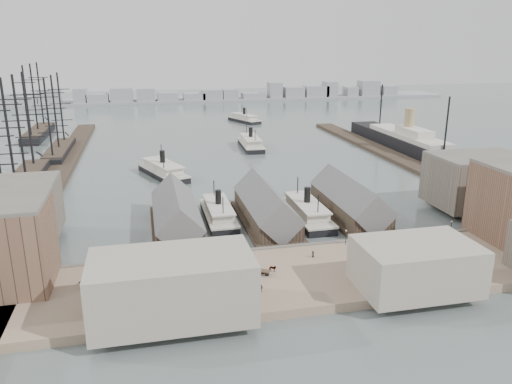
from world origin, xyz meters
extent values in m
plane|color=#4C5857|center=(0.00, 0.00, 0.00)|extent=(900.00, 900.00, 0.00)
cube|color=#836D58|center=(0.00, -20.00, 1.00)|extent=(180.00, 30.00, 2.00)
cube|color=#59544C|center=(0.00, -5.20, 1.15)|extent=(180.00, 1.20, 2.30)
cube|color=#2D231C|center=(-68.00, 100.00, 0.80)|extent=(10.00, 220.00, 1.60)
cube|color=#2D231C|center=(78.00, 90.00, 0.80)|extent=(10.00, 180.00, 1.60)
cube|color=#2D231C|center=(-26.00, 16.00, 0.60)|extent=(14.00, 42.00, 1.20)
cube|color=#2D231C|center=(-26.00, 17.00, 3.70)|extent=(12.00, 36.00, 5.00)
cube|color=#59595B|center=(-26.00, 17.00, 6.30)|extent=(12.60, 37.00, 12.60)
cube|color=#2D231C|center=(0.00, 16.00, 0.60)|extent=(14.00, 42.00, 1.20)
cube|color=#2D231C|center=(0.00, 17.00, 3.70)|extent=(12.00, 36.00, 5.00)
cube|color=#59595B|center=(0.00, 17.00, 6.30)|extent=(12.60, 37.00, 12.60)
cube|color=#2D231C|center=(26.00, 16.00, 0.60)|extent=(14.00, 42.00, 1.20)
cube|color=#2D231C|center=(26.00, 17.00, 3.70)|extent=(12.00, 36.00, 5.00)
cube|color=#59595B|center=(26.00, 17.00, 6.30)|extent=(12.60, 37.00, 12.60)
cube|color=#60564C|center=(-70.00, 18.00, 9.00)|extent=(26.00, 20.00, 14.00)
cube|color=#60564C|center=(68.00, 15.00, 9.50)|extent=(28.00, 20.00, 15.00)
cube|color=gray|center=(20.00, -32.00, 7.00)|extent=(24.00, 16.00, 10.00)
cube|color=gray|center=(-30.00, -32.00, 8.00)|extent=(30.00, 16.00, 12.00)
cylinder|color=black|center=(-45.00, -7.00, 3.80)|extent=(0.16, 0.16, 3.60)
sphere|color=beige|center=(-45.00, -7.00, 5.70)|extent=(0.44, 0.44, 0.44)
cylinder|color=black|center=(-15.00, -7.00, 3.80)|extent=(0.16, 0.16, 3.60)
sphere|color=beige|center=(-15.00, -7.00, 5.70)|extent=(0.44, 0.44, 0.44)
cylinder|color=black|center=(15.00, -7.00, 3.80)|extent=(0.16, 0.16, 3.60)
sphere|color=beige|center=(15.00, -7.00, 5.70)|extent=(0.44, 0.44, 0.44)
cylinder|color=black|center=(45.00, -7.00, 3.80)|extent=(0.16, 0.16, 3.60)
sphere|color=beige|center=(45.00, -7.00, 5.70)|extent=(0.44, 0.44, 0.44)
cube|color=gray|center=(0.00, 340.00, 1.00)|extent=(500.00, 40.00, 2.00)
cube|color=gray|center=(-145.16, 330.00, 5.14)|extent=(20.65, 14.00, 10.28)
cube|color=gray|center=(-123.57, 330.00, 3.62)|extent=(14.71, 14.00, 7.23)
cube|color=gray|center=(-107.98, 330.00, 6.62)|extent=(17.63, 14.00, 13.23)
cube|color=gray|center=(-83.49, 330.00, 6.79)|extent=(10.74, 14.00, 13.58)
cube|color=gray|center=(-69.86, 330.00, 4.32)|extent=(18.06, 14.00, 8.64)
cube|color=gray|center=(-49.92, 330.00, 6.64)|extent=(18.55, 14.00, 13.29)
cube|color=gray|center=(-29.70, 330.00, 6.24)|extent=(15.33, 14.00, 12.47)
cube|color=gray|center=(-11.29, 330.00, 4.36)|extent=(17.56, 14.00, 8.72)
cube|color=gray|center=(11.96, 330.00, 3.82)|extent=(18.76, 14.00, 7.63)
cube|color=gray|center=(27.85, 330.00, 5.17)|extent=(17.61, 14.00, 10.35)
cube|color=gray|center=(44.04, 330.00, 5.15)|extent=(13.38, 14.00, 10.30)
cube|color=gray|center=(65.61, 330.00, 3.38)|extent=(20.73, 14.00, 6.75)
cube|color=gray|center=(85.69, 330.00, 7.79)|extent=(11.51, 14.00, 15.57)
cube|color=gray|center=(103.47, 330.00, 5.63)|extent=(18.17, 14.00, 11.26)
cube|color=gray|center=(125.20, 330.00, 5.92)|extent=(21.81, 14.00, 11.83)
cube|color=gray|center=(139.05, 330.00, 7.75)|extent=(11.12, 14.00, 15.50)
cube|color=gray|center=(159.69, 330.00, 5.14)|extent=(10.90, 14.00, 10.29)
cube|color=gray|center=(177.90, 330.00, 7.86)|extent=(17.95, 14.00, 15.72)
cube|color=gray|center=(197.92, 330.00, 5.26)|extent=(14.21, 14.00, 10.51)
cube|color=black|center=(-13.00, 23.55, 0.89)|extent=(7.91, 27.69, 1.78)
cube|color=beige|center=(-13.00, 23.55, 2.18)|extent=(8.31, 27.69, 0.49)
cube|color=beige|center=(-13.00, 23.55, 3.56)|extent=(6.43, 19.78, 2.18)
cube|color=beige|center=(-13.00, 23.55, 4.94)|extent=(6.92, 21.76, 0.40)
cylinder|color=black|center=(-13.00, 23.55, 7.12)|extent=(1.78, 1.78, 4.45)
cylinder|color=black|center=(-13.00, 32.45, 6.92)|extent=(0.30, 0.30, 5.93)
cylinder|color=black|center=(-13.00, 14.65, 6.92)|extent=(0.30, 0.30, 5.93)
cube|color=black|center=(13.00, 18.17, 0.96)|extent=(8.51, 29.78, 1.91)
cube|color=beige|center=(13.00, 18.17, 2.34)|extent=(8.93, 29.78, 0.53)
cube|color=beige|center=(13.00, 18.17, 3.83)|extent=(6.91, 21.27, 2.34)
cube|color=beige|center=(13.00, 18.17, 5.32)|extent=(7.44, 23.39, 0.43)
cylinder|color=black|center=(13.00, 18.17, 7.66)|extent=(1.91, 1.91, 4.79)
cylinder|color=black|center=(13.00, 27.74, 7.44)|extent=(0.32, 0.32, 6.38)
cylinder|color=black|center=(13.00, 8.59, 7.44)|extent=(0.32, 0.32, 6.38)
cube|color=black|center=(-26.85, 78.31, 1.00)|extent=(19.42, 32.23, 2.00)
cube|color=beige|center=(-26.85, 78.31, 2.44)|extent=(19.83, 32.39, 0.56)
cube|color=beige|center=(-26.85, 78.31, 4.00)|extent=(14.68, 23.33, 2.44)
cube|color=beige|center=(-26.85, 78.31, 5.55)|extent=(16.00, 25.61, 0.44)
cylinder|color=black|center=(-26.85, 78.31, 8.00)|extent=(2.00, 2.00, 5.00)
cylinder|color=black|center=(-26.85, 88.31, 7.78)|extent=(0.33, 0.33, 6.67)
cylinder|color=black|center=(-26.85, 68.32, 7.78)|extent=(0.33, 0.33, 6.67)
cube|color=black|center=(18.72, 124.36, 1.00)|extent=(10.20, 31.33, 1.99)
cube|color=beige|center=(18.72, 124.36, 2.43)|extent=(10.64, 31.35, 0.55)
cube|color=beige|center=(18.72, 124.36, 3.98)|extent=(8.15, 22.42, 2.43)
cube|color=beige|center=(18.72, 124.36, 5.53)|extent=(8.80, 24.65, 0.44)
cylinder|color=black|center=(18.72, 124.36, 7.96)|extent=(1.99, 1.99, 4.98)
cylinder|color=black|center=(18.72, 134.31, 7.74)|extent=(0.33, 0.33, 6.64)
cylinder|color=black|center=(18.72, 114.40, 7.74)|extent=(0.33, 0.33, 6.64)
cube|color=black|center=(32.24, 207.11, 0.90)|extent=(18.12, 28.97, 1.80)
cube|color=beige|center=(32.24, 207.11, 2.20)|extent=(18.49, 29.12, 0.50)
cube|color=beige|center=(32.24, 207.11, 3.60)|extent=(13.67, 20.99, 2.20)
cube|color=beige|center=(32.24, 207.11, 5.01)|extent=(14.90, 23.04, 0.40)
cylinder|color=black|center=(32.24, 207.11, 7.21)|extent=(1.80, 1.80, 4.51)
cylinder|color=black|center=(32.24, 216.12, 7.01)|extent=(0.30, 0.30, 6.01)
cylinder|color=black|center=(32.24, 198.10, 7.01)|extent=(0.30, 0.30, 6.01)
cube|color=black|center=(-77.40, 69.44, 1.97)|extent=(9.85, 67.86, 3.94)
cube|color=#2D231C|center=(-77.40, 69.44, 4.27)|extent=(9.30, 61.08, 0.66)
cylinder|color=black|center=(-77.40, 61.52, 21.89)|extent=(0.88, 0.88, 37.22)
cylinder|color=black|center=(-77.40, 77.36, 21.89)|extent=(0.88, 0.88, 37.22)
cylinder|color=black|center=(-77.40, 93.19, 21.89)|extent=(0.88, 0.88, 37.22)
cube|color=black|center=(-72.65, 127.55, 1.81)|extent=(9.03, 52.16, 3.61)
cube|color=#2D231C|center=(-72.65, 127.55, 3.91)|extent=(8.53, 46.94, 0.60)
cylinder|color=black|center=(-72.65, 109.29, 20.06)|extent=(0.80, 0.80, 34.10)
cylinder|color=black|center=(-72.65, 127.55, 20.06)|extent=(0.80, 0.80, 34.10)
cylinder|color=black|center=(-72.65, 145.80, 20.06)|extent=(0.80, 0.80, 34.10)
cube|color=black|center=(-91.11, 180.34, 1.95)|extent=(9.74, 54.13, 3.90)
cube|color=#2D231C|center=(-91.11, 180.34, 4.22)|extent=(9.20, 48.71, 0.65)
cylinder|color=black|center=(-91.11, 161.40, 21.65)|extent=(0.87, 0.87, 36.81)
cylinder|color=black|center=(-91.11, 180.34, 21.65)|extent=(0.87, 0.87, 36.81)
cylinder|color=black|center=(-91.11, 199.29, 21.65)|extent=(0.87, 0.87, 36.81)
cube|color=black|center=(92.00, 100.85, 3.28)|extent=(14.22, 103.94, 6.56)
cube|color=beige|center=(92.00, 100.85, 7.66)|extent=(12.03, 60.17, 2.19)
cube|color=beige|center=(92.00, 95.38, 10.39)|extent=(8.75, 21.88, 3.28)
cylinder|color=tan|center=(92.00, 100.85, 15.32)|extent=(4.81, 4.81, 10.94)
cube|color=black|center=(31.04, -18.94, 2.41)|extent=(3.61, 9.96, 0.82)
cube|color=#313C2B|center=(31.04, -18.94, 4.15)|extent=(3.77, 10.48, 2.66)
cube|color=#59595B|center=(31.04, -18.94, 5.64)|extent=(4.02, 10.91, 0.31)
imported|color=black|center=(-45.12, -14.81, 2.80)|extent=(1.93, 1.89, 1.61)
cube|color=#3F2D21|center=(-47.28, -16.26, 2.90)|extent=(2.99, 2.70, 0.25)
cylinder|color=black|center=(-46.89, -16.84, 2.55)|extent=(0.96, 0.68, 1.10)
cylinder|color=black|center=(-47.67, -15.68, 2.55)|extent=(0.96, 0.68, 1.10)
imported|color=black|center=(-7.11, -18.13, 2.76)|extent=(1.96, 1.65, 1.52)
cube|color=#3F2D21|center=(-9.31, -19.51, 2.90)|extent=(3.00, 2.65, 0.25)
cylinder|color=black|center=(-8.94, -20.10, 2.55)|extent=(0.97, 0.65, 1.10)
cylinder|color=black|center=(-9.69, -18.92, 2.55)|extent=(0.97, 0.65, 1.10)
imported|color=black|center=(23.61, -21.96, 2.83)|extent=(1.53, 1.75, 1.67)
cube|color=#3F2D21|center=(21.02, -21.77, 2.90)|extent=(2.70, 1.68, 0.25)
cylinder|color=black|center=(20.97, -22.47, 2.55)|extent=(1.10, 0.16, 1.10)
cylinder|color=black|center=(21.07, -21.07, 2.55)|extent=(1.10, 0.16, 1.10)
imported|color=black|center=(-46.65, -12.34, 2.81)|extent=(0.69, 0.59, 1.63)
imported|color=black|center=(-37.03, -23.65, 2.83)|extent=(0.98, 1.02, 1.66)
imported|color=black|center=(-27.78, -10.85, 2.83)|extent=(1.19, 1.21, 1.67)
imported|color=black|center=(-11.75, -26.76, 2.82)|extent=(1.02, 0.57, 1.64)
imported|color=black|center=(4.32, -12.68, 2.80)|extent=(0.93, 0.84, 1.59)
imported|color=black|center=(13.67, -17.67, 2.90)|extent=(0.80, 0.81, 1.81)
imported|color=black|center=(16.47, -8.75, 2.82)|extent=(0.70, 0.86, 1.63)
imported|color=black|center=(27.49, -25.30, 2.91)|extent=(1.35, 1.25, 1.83)
camera|label=1|loc=(-33.32, -116.80, 51.70)|focal=35.00mm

